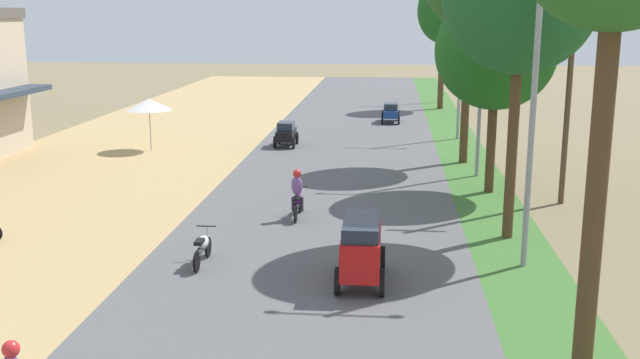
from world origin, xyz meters
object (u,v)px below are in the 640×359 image
(vendor_umbrella, at_px, (149,104))
(motorbike_ahead_third, at_px, (203,246))
(car_hatchback_black, at_px, (286,133))
(motorbike_ahead_fourth, at_px, (298,195))
(streetlamp_far, at_px, (461,60))
(car_sedan_blue, at_px, (391,112))
(streetlamp_farthest, at_px, (440,45))
(streetlamp_mid, at_px, (482,64))
(utility_pole_near, at_px, (570,70))
(median_tree_fifth, at_px, (443,11))
(streetlamp_near, at_px, (534,93))
(median_tree_third, at_px, (496,51))
(car_van_red, at_px, (361,247))

(vendor_umbrella, height_order, motorbike_ahead_third, vendor_umbrella)
(car_hatchback_black, bearing_deg, motorbike_ahead_fourth, -80.51)
(streetlamp_far, distance_m, car_sedan_blue, 7.48)
(streetlamp_farthest, distance_m, car_sedan_blue, 12.04)
(streetlamp_mid, bearing_deg, car_sedan_blue, 103.60)
(streetlamp_mid, distance_m, car_hatchback_black, 11.40)
(motorbike_ahead_fourth, bearing_deg, vendor_umbrella, 126.79)
(vendor_umbrella, height_order, utility_pole_near, utility_pole_near)
(car_sedan_blue, bearing_deg, median_tree_fifth, 63.91)
(streetlamp_far, xyz_separation_m, car_sedan_blue, (-3.58, 5.56, -3.51))
(streetlamp_far, bearing_deg, streetlamp_near, -90.00)
(car_hatchback_black, bearing_deg, streetlamp_far, 19.64)
(streetlamp_near, bearing_deg, motorbike_ahead_fourth, 148.55)
(median_tree_fifth, relative_size, car_hatchback_black, 4.47)
(median_tree_fifth, height_order, streetlamp_far, median_tree_fifth)
(streetlamp_near, height_order, car_sedan_blue, streetlamp_near)
(streetlamp_near, bearing_deg, car_sedan_blue, 97.83)
(streetlamp_mid, xyz_separation_m, car_sedan_blue, (-3.58, 14.78, -3.91))
(vendor_umbrella, distance_m, median_tree_fifth, 23.50)
(streetlamp_near, distance_m, car_sedan_blue, 26.53)
(car_sedan_blue, bearing_deg, streetlamp_far, -57.24)
(vendor_umbrella, distance_m, median_tree_third, 17.36)
(median_tree_third, relative_size, car_van_red, 3.08)
(median_tree_third, height_order, streetlamp_far, median_tree_third)
(motorbike_ahead_fourth, bearing_deg, median_tree_third, 32.72)
(median_tree_fifth, distance_m, motorbike_ahead_fourth, 30.30)
(median_tree_fifth, xyz_separation_m, utility_pole_near, (2.65, -25.95, -1.97))
(median_tree_third, xyz_separation_m, car_van_red, (-4.44, -10.14, -4.29))
(streetlamp_far, relative_size, motorbike_ahead_fourth, 4.01)
(motorbike_ahead_third, xyz_separation_m, motorbike_ahead_fourth, (1.99, 4.77, 0.28))
(car_sedan_blue, bearing_deg, car_hatchback_black, -121.09)
(motorbike_ahead_third, bearing_deg, car_sedan_blue, 79.35)
(car_hatchback_black, bearing_deg, median_tree_third, -44.78)
(streetlamp_far, distance_m, motorbike_ahead_fourth, 18.00)
(streetlamp_mid, height_order, motorbike_ahead_third, streetlamp_mid)
(motorbike_ahead_third, relative_size, motorbike_ahead_fourth, 1.00)
(median_tree_third, bearing_deg, streetlamp_farthest, 90.28)
(streetlamp_mid, xyz_separation_m, utility_pole_near, (2.53, -4.11, 0.12))
(streetlamp_farthest, xyz_separation_m, motorbike_ahead_fourth, (-6.61, -32.89, -3.41))
(streetlamp_mid, height_order, motorbike_ahead_fourth, streetlamp_mid)
(streetlamp_near, bearing_deg, streetlamp_mid, 90.00)
(car_van_red, height_order, car_hatchback_black, car_van_red)
(median_tree_fifth, distance_m, car_sedan_blue, 9.89)
(streetlamp_near, distance_m, utility_pole_near, 7.54)
(car_van_red, distance_m, motorbike_ahead_third, 4.45)
(streetlamp_farthest, distance_m, utility_pole_near, 29.95)
(car_hatchback_black, bearing_deg, vendor_umbrella, -166.23)
(vendor_umbrella, height_order, car_sedan_blue, vendor_umbrella)
(streetlamp_near, xyz_separation_m, streetlamp_far, (-0.00, 20.43, -0.44))
(streetlamp_far, xyz_separation_m, streetlamp_farthest, (0.00, 16.51, 0.01))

